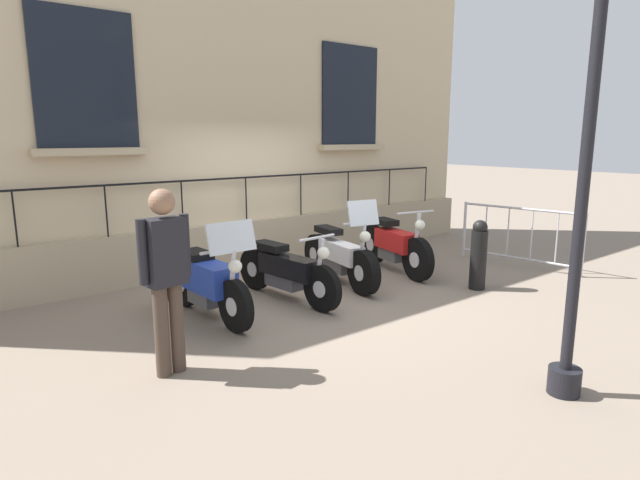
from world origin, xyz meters
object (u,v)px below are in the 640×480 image
object	(u,v)px
motorcycle_black	(287,271)
bollard	(479,255)
pedestrian_standing	(166,271)
motorcycle_white	(340,257)
lamppost	(592,102)
motorcycle_blue	(209,283)
motorcycle_red	(395,246)
crowd_barrier	(520,235)

from	to	relation	value
motorcycle_black	bollard	xyz separation A→B (m)	(1.32, 2.54, 0.12)
motorcycle_black	pedestrian_standing	size ratio (longest dim) A/B	1.15
motorcycle_white	pedestrian_standing	size ratio (longest dim) A/B	1.15
lamppost	motorcycle_blue	bearing A→B (deg)	-157.14
motorcycle_blue	motorcycle_red	world-z (taller)	motorcycle_blue
motorcycle_white	bollard	xyz separation A→B (m)	(1.50, 1.42, 0.11)
motorcycle_blue	motorcycle_red	size ratio (longest dim) A/B	0.95
lamppost	bollard	xyz separation A→B (m)	(-2.44, 2.15, -1.99)
bollard	crowd_barrier	bearing A→B (deg)	102.61
lamppost	motorcycle_red	bearing A→B (deg)	153.90
motorcycle_blue	motorcycle_black	world-z (taller)	motorcycle_blue
motorcycle_red	motorcycle_black	bearing A→B (deg)	-86.09
motorcycle_red	lamppost	xyz separation A→B (m)	(3.92, -1.92, 2.08)
crowd_barrier	motorcycle_black	bearing A→B (deg)	-102.39
motorcycle_blue	motorcycle_black	bearing A→B (deg)	91.65
motorcycle_red	motorcycle_blue	bearing A→B (deg)	-86.86
motorcycle_blue	bollard	bearing A→B (deg)	70.93
lamppost	bollard	size ratio (longest dim) A/B	4.60
motorcycle_red	crowd_barrier	distance (m)	2.25
crowd_barrier	pedestrian_standing	distance (m)	6.47
motorcycle_black	lamppost	world-z (taller)	lamppost
motorcycle_white	pedestrian_standing	bearing A→B (deg)	-67.18
motorcycle_black	motorcycle_white	xyz separation A→B (m)	(-0.18, 1.12, 0.01)
motorcycle_white	motorcycle_red	world-z (taller)	motorcycle_white
bollard	pedestrian_standing	world-z (taller)	pedestrian_standing
motorcycle_black	crowd_barrier	world-z (taller)	crowd_barrier
motorcycle_blue	motorcycle_red	xyz separation A→B (m)	(-0.19, 3.49, -0.02)
lamppost	motorcycle_black	bearing A→B (deg)	-174.22
motorcycle_white	pedestrian_standing	distance (m)	3.64
crowd_barrier	bollard	distance (m)	1.77
pedestrian_standing	motorcycle_white	bearing A→B (deg)	112.82
motorcycle_red	bollard	size ratio (longest dim) A/B	1.92
lamppost	crowd_barrier	xyz separation A→B (m)	(-2.83, 3.88, -1.95)
lamppost	pedestrian_standing	bearing A→B (deg)	-134.76
motorcycle_blue	lamppost	bearing A→B (deg)	22.86
motorcycle_red	lamppost	world-z (taller)	lamppost
motorcycle_red	pedestrian_standing	distance (m)	4.73
motorcycle_black	bollard	bearing A→B (deg)	62.45
motorcycle_white	bollard	distance (m)	2.07
motorcycle_black	motorcycle_red	world-z (taller)	motorcycle_red
motorcycle_white	crowd_barrier	xyz separation A→B (m)	(1.12, 3.15, 0.15)
motorcycle_white	bollard	bearing A→B (deg)	43.40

